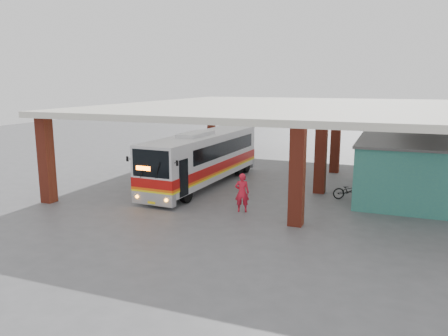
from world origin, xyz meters
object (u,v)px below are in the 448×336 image
at_px(motorcycle, 350,190).
at_px(coach_bus, 203,158).
at_px(pedestrian, 242,193).
at_px(red_chair, 360,174).

bearing_deg(motorcycle, coach_bus, 67.12).
bearing_deg(pedestrian, coach_bus, -62.69).
height_order(coach_bus, motorcycle, coach_bus).
height_order(coach_bus, red_chair, coach_bus).
height_order(pedestrian, red_chair, pedestrian).
height_order(coach_bus, pedestrian, coach_bus).
distance_m(coach_bus, red_chair, 10.04).
relative_size(coach_bus, red_chair, 15.15).
height_order(motorcycle, pedestrian, pedestrian).
xyz_separation_m(coach_bus, red_chair, (8.53, 5.15, -1.27)).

